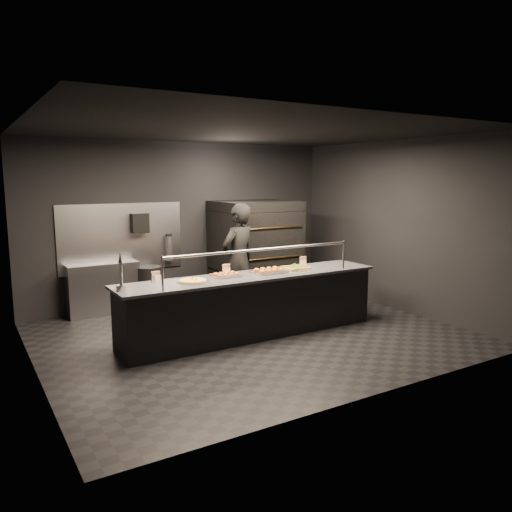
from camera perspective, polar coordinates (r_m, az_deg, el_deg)
name	(u,v)px	position (r m, az deg, el deg)	size (l,w,h in m)	color
room	(249,236)	(7.32, -0.82, 2.28)	(6.04, 6.00, 3.00)	black
service_counter	(252,305)	(7.48, -0.45, -5.63)	(4.10, 0.78, 1.37)	black
pizza_oven	(255,250)	(9.58, -0.09, 0.67)	(1.50, 1.23, 1.91)	black
prep_shelf	(104,289)	(9.00, -17.02, -3.62)	(1.20, 0.35, 0.90)	#99999E
towel_dispenser	(140,223)	(9.09, -13.17, 3.69)	(0.30, 0.20, 0.35)	black
fire_extinguisher	(169,248)	(9.34, -9.87, 0.89)	(0.14, 0.14, 0.51)	#B2B2B7
beer_tap	(121,280)	(6.57, -15.17, -2.63)	(0.13, 0.18, 0.50)	silver
round_pizza	(193,281)	(6.94, -7.25, -2.84)	(0.45, 0.45, 0.03)	silver
slider_tray_a	(226,275)	(7.26, -3.44, -2.19)	(0.48, 0.41, 0.06)	silver
slider_tray_b	(269,271)	(7.54, 1.46, -1.71)	(0.49, 0.37, 0.08)	silver
square_pizza	(296,268)	(7.90, 4.55, -1.35)	(0.48, 0.48, 0.05)	silver
condiment_jar	(157,278)	(7.04, -11.28, -2.51)	(0.15, 0.06, 0.10)	silver
tent_cards	(233,268)	(7.52, -2.69, -1.41)	(2.64, 0.04, 0.15)	white
trash_bin	(149,288)	(9.13, -12.10, -3.62)	(0.47, 0.47, 0.78)	black
worker	(239,260)	(8.46, -2.00, -0.49)	(0.70, 0.46, 1.92)	black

